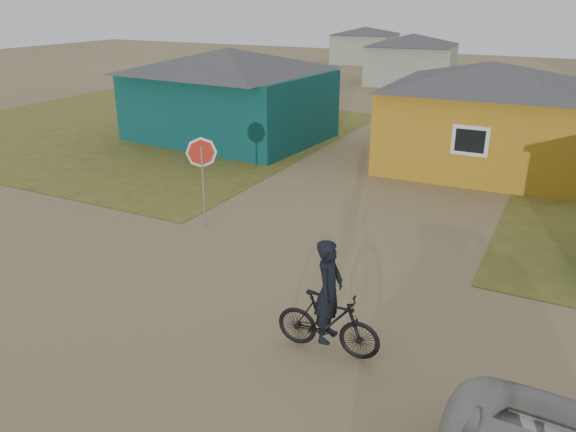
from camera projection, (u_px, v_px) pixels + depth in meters
name	position (u px, v px, depth m)	size (l,w,h in m)	color
ground	(221.00, 328.00, 10.96)	(120.00, 120.00, 0.00)	#967F56
grass_nw	(132.00, 128.00, 27.71)	(20.00, 18.00, 0.00)	olive
house_teal	(229.00, 93.00, 25.02)	(8.93, 7.08, 4.00)	#0A3737
house_yellow	(487.00, 114.00, 20.73)	(7.72, 6.76, 3.90)	#AF7C1A
house_pale_west	(412.00, 58.00, 40.96)	(7.04, 6.15, 3.60)	gray
house_pale_north	(365.00, 44.00, 54.35)	(6.28, 5.81, 3.40)	gray
stop_sign	(202.00, 162.00, 15.14)	(0.82, 0.25, 2.57)	gray
cyclist	(328.00, 313.00, 9.98)	(1.98, 0.73, 2.20)	black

